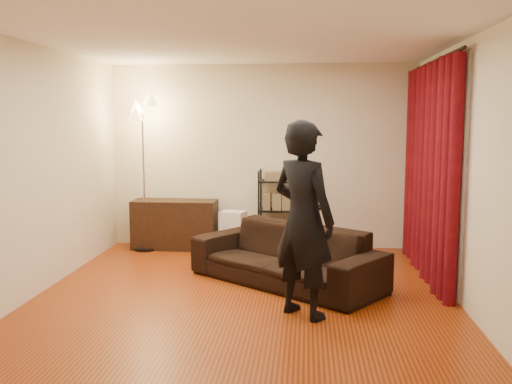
# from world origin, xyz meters

# --- Properties ---
(floor) EXTENTS (5.00, 5.00, 0.00)m
(floor) POSITION_xyz_m (0.00, 0.00, 0.00)
(floor) COLOR #9A3A10
(floor) RESTS_ON ground
(ceiling) EXTENTS (5.00, 5.00, 0.00)m
(ceiling) POSITION_xyz_m (0.00, 0.00, 2.70)
(ceiling) COLOR white
(ceiling) RESTS_ON ground
(wall_back) EXTENTS (5.00, 0.00, 5.00)m
(wall_back) POSITION_xyz_m (0.00, 2.50, 1.35)
(wall_back) COLOR beige
(wall_back) RESTS_ON ground
(wall_front) EXTENTS (5.00, 0.00, 5.00)m
(wall_front) POSITION_xyz_m (0.00, -2.50, 1.35)
(wall_front) COLOR beige
(wall_front) RESTS_ON ground
(wall_left) EXTENTS (0.00, 5.00, 5.00)m
(wall_left) POSITION_xyz_m (-2.25, 0.00, 1.35)
(wall_left) COLOR beige
(wall_left) RESTS_ON ground
(wall_right) EXTENTS (0.00, 5.00, 5.00)m
(wall_right) POSITION_xyz_m (2.25, 0.00, 1.35)
(wall_right) COLOR beige
(wall_right) RESTS_ON ground
(curtain_rod) EXTENTS (0.04, 2.65, 0.04)m
(curtain_rod) POSITION_xyz_m (2.15, 1.12, 2.58)
(curtain_rod) COLOR black
(curtain_rod) RESTS_ON wall_right
(curtain) EXTENTS (0.22, 2.65, 2.55)m
(curtain) POSITION_xyz_m (2.13, 1.12, 1.28)
(curtain) COLOR #62090E
(curtain) RESTS_ON ground
(sofa) EXTENTS (2.38, 2.10, 0.67)m
(sofa) POSITION_xyz_m (0.43, 0.53, 0.34)
(sofa) COLOR black
(sofa) RESTS_ON ground
(person) EXTENTS (0.82, 0.79, 1.89)m
(person) POSITION_xyz_m (0.63, -0.54, 0.95)
(person) COLOR black
(person) RESTS_ON ground
(media_cabinet) EXTENTS (1.23, 0.48, 0.72)m
(media_cabinet) POSITION_xyz_m (-1.27, 2.23, 0.36)
(media_cabinet) COLOR black
(media_cabinet) RESTS_ON ground
(storage_boxes) EXTENTS (0.42, 0.38, 0.59)m
(storage_boxes) POSITION_xyz_m (-0.40, 2.13, 0.29)
(storage_boxes) COLOR silver
(storage_boxes) RESTS_ON ground
(wire_shelf) EXTENTS (0.61, 0.50, 1.17)m
(wire_shelf) POSITION_xyz_m (0.25, 2.28, 0.59)
(wire_shelf) COLOR black
(wire_shelf) RESTS_ON ground
(floor_lamp) EXTENTS (0.40, 0.40, 2.20)m
(floor_lamp) POSITION_xyz_m (-1.68, 2.08, 1.10)
(floor_lamp) COLOR silver
(floor_lamp) RESTS_ON ground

